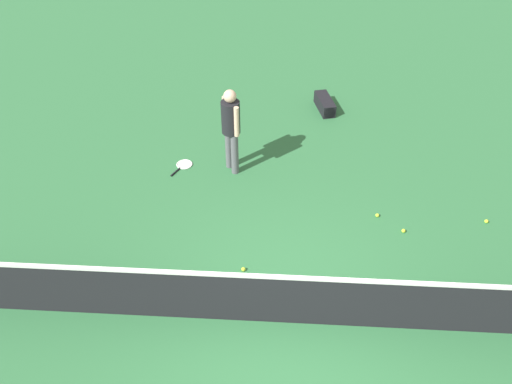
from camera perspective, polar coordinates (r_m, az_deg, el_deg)
ground_plane at (r=7.52m, az=3.56°, el=-14.05°), size 40.00×40.00×0.00m
court_net at (r=7.12m, az=3.72°, el=-11.67°), size 10.09×0.09×1.07m
player_near_side at (r=9.44m, az=-2.77°, el=7.41°), size 0.47×0.48×1.70m
tennis_racket_near_player at (r=10.18m, az=-7.95°, el=2.94°), size 0.42×0.60×0.03m
tennis_ball_near_player at (r=8.08m, az=-1.40°, el=-8.47°), size 0.07×0.07×0.07m
tennis_ball_by_net at (r=7.77m, az=3.45°, el=-11.18°), size 0.07×0.07×0.07m
tennis_ball_midcourt at (r=9.18m, az=13.16°, el=-2.50°), size 0.07×0.07×0.07m
tennis_ball_baseline at (r=9.66m, az=23.95°, el=-2.95°), size 0.07×0.07×0.07m
tennis_ball_stray_left at (r=9.01m, az=15.87°, el=-4.11°), size 0.07×0.07×0.07m
equipment_bag at (r=11.85m, az=7.60°, el=9.47°), size 0.47×0.84×0.28m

